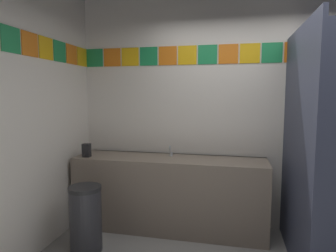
% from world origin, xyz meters
% --- Properties ---
extents(wall_back, '(4.37, 0.09, 2.84)m').
position_xyz_m(wall_back, '(-0.00, 1.51, 1.43)').
color(wall_back, silver).
rests_on(wall_back, ground_plane).
extents(wall_side, '(0.09, 2.93, 2.84)m').
position_xyz_m(wall_side, '(-2.23, -0.00, 1.43)').
color(wall_side, silver).
rests_on(wall_side, ground_plane).
extents(vanity_counter, '(2.24, 0.55, 0.86)m').
position_xyz_m(vanity_counter, '(-1.02, 1.19, 0.44)').
color(vanity_counter, gray).
rests_on(vanity_counter, ground_plane).
extents(faucet_center, '(0.04, 0.10, 0.14)m').
position_xyz_m(faucet_center, '(-1.02, 1.28, 0.91)').
color(faucet_center, silver).
rests_on(faucet_center, vanity_counter).
extents(soap_dispenser, '(0.09, 0.09, 0.16)m').
position_xyz_m(soap_dispenser, '(-1.99, 1.04, 0.94)').
color(soap_dispenser, black).
rests_on(soap_dispenser, vanity_counter).
extents(stall_divider, '(0.92, 1.36, 2.22)m').
position_xyz_m(stall_divider, '(0.47, 0.53, 1.11)').
color(stall_divider, '#33384C').
rests_on(stall_divider, ground_plane).
extents(trash_bin, '(0.33, 0.33, 0.68)m').
position_xyz_m(trash_bin, '(-1.74, 0.51, 0.34)').
color(trash_bin, '#333338').
rests_on(trash_bin, ground_plane).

